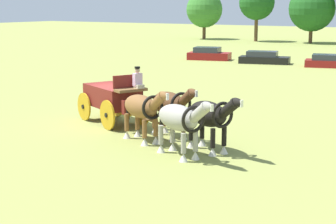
{
  "coord_description": "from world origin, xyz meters",
  "views": [
    {
      "loc": [
        15.35,
        -19.55,
        5.32
      ],
      "look_at": [
        4.07,
        -1.73,
        1.2
      ],
      "focal_mm": 59.47,
      "sensor_mm": 36.0,
      "label": 1
    }
  ],
  "objects_px": {
    "draft_horse_rear_near": "(171,105)",
    "parked_vehicle_b": "(264,58)",
    "draft_horse_rear_off": "(143,108)",
    "parked_vehicle_a": "(209,54)",
    "draft_horse_lead_near": "(210,116)",
    "draft_horse_lead_off": "(180,120)",
    "show_wagon": "(114,98)",
    "parked_vehicle_c": "(328,62)"
  },
  "relations": [
    {
      "from": "draft_horse_rear_near",
      "to": "parked_vehicle_b",
      "type": "bearing_deg",
      "value": 105.5
    },
    {
      "from": "draft_horse_rear_off",
      "to": "parked_vehicle_a",
      "type": "height_order",
      "value": "draft_horse_rear_off"
    },
    {
      "from": "draft_horse_lead_near",
      "to": "draft_horse_lead_off",
      "type": "bearing_deg",
      "value": -114.73
    },
    {
      "from": "draft_horse_rear_near",
      "to": "draft_horse_lead_near",
      "type": "height_order",
      "value": "draft_horse_lead_near"
    },
    {
      "from": "show_wagon",
      "to": "parked_vehicle_b",
      "type": "height_order",
      "value": "show_wagon"
    },
    {
      "from": "draft_horse_rear_near",
      "to": "draft_horse_rear_off",
      "type": "bearing_deg",
      "value": -114.45
    },
    {
      "from": "parked_vehicle_c",
      "to": "draft_horse_lead_near",
      "type": "bearing_deg",
      "value": -81.37
    },
    {
      "from": "show_wagon",
      "to": "parked_vehicle_a",
      "type": "height_order",
      "value": "show_wagon"
    },
    {
      "from": "draft_horse_lead_near",
      "to": "draft_horse_rear_off",
      "type": "bearing_deg",
      "value": -178.19
    },
    {
      "from": "draft_horse_rear_near",
      "to": "parked_vehicle_b",
      "type": "relative_size",
      "value": 0.6
    },
    {
      "from": "show_wagon",
      "to": "parked_vehicle_a",
      "type": "xyz_separation_m",
      "value": [
        -10.13,
        27.91,
        -0.64
      ]
    },
    {
      "from": "show_wagon",
      "to": "parked_vehicle_c",
      "type": "relative_size",
      "value": 1.37
    },
    {
      "from": "draft_horse_rear_off",
      "to": "draft_horse_lead_near",
      "type": "distance_m",
      "value": 2.9
    },
    {
      "from": "draft_horse_rear_off",
      "to": "parked_vehicle_b",
      "type": "distance_m",
      "value": 30.64
    },
    {
      "from": "draft_horse_rear_off",
      "to": "parked_vehicle_c",
      "type": "bearing_deg",
      "value": 93.11
    },
    {
      "from": "draft_horse_rear_near",
      "to": "draft_horse_lead_near",
      "type": "distance_m",
      "value": 2.6
    },
    {
      "from": "draft_horse_rear_near",
      "to": "parked_vehicle_a",
      "type": "distance_m",
      "value": 31.98
    },
    {
      "from": "draft_horse_lead_near",
      "to": "parked_vehicle_a",
      "type": "xyz_separation_m",
      "value": [
        -16.1,
        29.96,
        -0.8
      ]
    },
    {
      "from": "show_wagon",
      "to": "draft_horse_rear_near",
      "type": "bearing_deg",
      "value": -14.82
    },
    {
      "from": "draft_horse_rear_off",
      "to": "parked_vehicle_a",
      "type": "bearing_deg",
      "value": 113.71
    },
    {
      "from": "show_wagon",
      "to": "parked_vehicle_b",
      "type": "distance_m",
      "value": 27.93
    },
    {
      "from": "show_wagon",
      "to": "draft_horse_lead_off",
      "type": "relative_size",
      "value": 1.94
    },
    {
      "from": "show_wagon",
      "to": "parked_vehicle_c",
      "type": "distance_m",
      "value": 27.83
    },
    {
      "from": "draft_horse_rear_near",
      "to": "draft_horse_lead_off",
      "type": "relative_size",
      "value": 0.97
    },
    {
      "from": "draft_horse_lead_near",
      "to": "parked_vehicle_b",
      "type": "height_order",
      "value": "draft_horse_lead_near"
    },
    {
      "from": "draft_horse_rear_off",
      "to": "draft_horse_lead_near",
      "type": "xyz_separation_m",
      "value": [
        2.9,
        0.09,
        0.0
      ]
    },
    {
      "from": "draft_horse_lead_near",
      "to": "parked_vehicle_c",
      "type": "distance_m",
      "value": 30.18
    },
    {
      "from": "parked_vehicle_a",
      "to": "parked_vehicle_b",
      "type": "relative_size",
      "value": 0.91
    },
    {
      "from": "parked_vehicle_c",
      "to": "parked_vehicle_a",
      "type": "bearing_deg",
      "value": 179.37
    },
    {
      "from": "parked_vehicle_a",
      "to": "parked_vehicle_c",
      "type": "height_order",
      "value": "parked_vehicle_a"
    },
    {
      "from": "show_wagon",
      "to": "draft_horse_rear_off",
      "type": "distance_m",
      "value": 3.74
    },
    {
      "from": "draft_horse_lead_near",
      "to": "parked_vehicle_c",
      "type": "height_order",
      "value": "draft_horse_lead_near"
    },
    {
      "from": "show_wagon",
      "to": "draft_horse_rear_near",
      "type": "relative_size",
      "value": 2.01
    },
    {
      "from": "draft_horse_rear_off",
      "to": "show_wagon",
      "type": "bearing_deg",
      "value": 145.11
    },
    {
      "from": "parked_vehicle_b",
      "to": "draft_horse_rear_near",
      "type": "bearing_deg",
      "value": -74.5
    },
    {
      "from": "draft_horse_rear_near",
      "to": "draft_horse_rear_off",
      "type": "relative_size",
      "value": 0.98
    },
    {
      "from": "draft_horse_rear_off",
      "to": "parked_vehicle_c",
      "type": "distance_m",
      "value": 29.98
    },
    {
      "from": "draft_horse_lead_off",
      "to": "parked_vehicle_a",
      "type": "distance_m",
      "value": 34.82
    },
    {
      "from": "show_wagon",
      "to": "draft_horse_lead_near",
      "type": "distance_m",
      "value": 6.31
    },
    {
      "from": "parked_vehicle_b",
      "to": "draft_horse_lead_near",
      "type": "bearing_deg",
      "value": -70.87
    },
    {
      "from": "draft_horse_rear_off",
      "to": "draft_horse_lead_off",
      "type": "xyz_separation_m",
      "value": [
        2.36,
        -1.09,
        0.01
      ]
    },
    {
      "from": "show_wagon",
      "to": "draft_horse_lead_near",
      "type": "bearing_deg",
      "value": -18.92
    }
  ]
}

